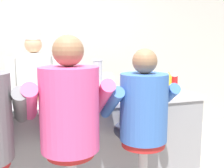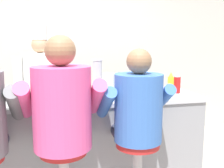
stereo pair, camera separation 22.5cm
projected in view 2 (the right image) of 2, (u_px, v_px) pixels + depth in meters
name	position (u px, v px, depth m)	size (l,w,h in m)	color
wall_back	(70.00, 53.00, 4.04)	(10.00, 0.06, 2.70)	beige
diner_counter	(86.00, 143.00, 2.67)	(2.31, 0.74, 0.97)	gray
ketchup_bottle_red	(177.00, 83.00, 2.76)	(0.07, 0.07, 0.23)	red
mustard_bottle_yellow	(171.00, 84.00, 2.71)	(0.06, 0.06, 0.23)	yellow
hot_sauce_bottle_orange	(153.00, 93.00, 2.45)	(0.03, 0.03, 0.13)	orange
water_pitcher_clear	(108.00, 83.00, 2.76)	(0.14, 0.12, 0.21)	silver
breakfast_plate	(39.00, 98.00, 2.43)	(0.26, 0.26, 0.05)	white
coffee_mug_tan	(129.00, 92.00, 2.54)	(0.15, 0.09, 0.10)	beige
cup_stack_steel	(98.00, 78.00, 2.59)	(0.10, 0.10, 0.36)	#B7BABF
napkin_dispenser_chrome	(92.00, 94.00, 2.42)	(0.12, 0.07, 0.12)	silver
diner_seated_pink	(62.00, 113.00, 1.99)	(0.66, 0.65, 1.55)	#B2B5BA
diner_seated_blue	(137.00, 114.00, 2.13)	(0.59, 0.58, 1.45)	#B2B5BA
cook_in_whites_near	(42.00, 88.00, 3.31)	(0.66, 0.43, 1.70)	#232328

